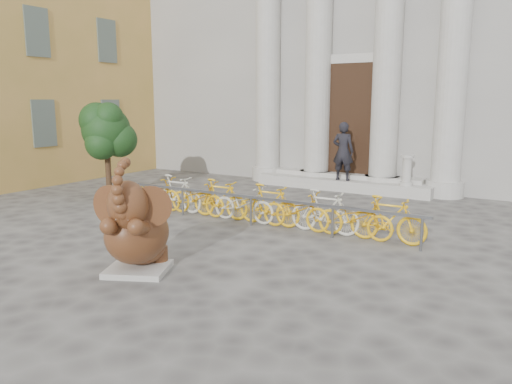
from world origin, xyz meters
The scene contains 9 objects.
ground centered at (0.00, 0.00, 0.00)m, with size 80.00×80.00×0.00m, color #474442.
classical_building centered at (0.00, 14.93, 5.98)m, with size 22.00×10.70×12.00m.
entrance_steps centered at (0.00, 9.40, 0.18)m, with size 6.00×1.20×0.36m, color #A8A59E.
ochre_building centered at (-13.00, 6.00, 6.00)m, with size 8.00×14.00×12.00m, color tan.
elephant_statue centered at (0.02, -0.35, 0.75)m, with size 1.42×1.63×2.06m.
bike_rack centered at (-0.07, 3.78, 0.50)m, with size 8.42×0.53×1.00m.
tree centered at (-5.81, 4.37, 2.04)m, with size 1.68×1.53×2.92m.
pedestrian centered at (0.09, 9.05, 1.32)m, with size 0.70×0.46×1.93m, color black.
balustrade_post centered at (2.18, 9.10, 0.80)m, with size 0.39×0.39×0.96m.
Camera 1 is at (6.13, -6.41, 2.98)m, focal length 35.00 mm.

